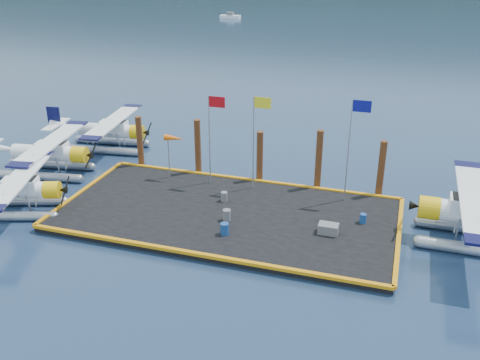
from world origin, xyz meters
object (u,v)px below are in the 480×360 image
object	(u,v)px
drum_1	(225,229)
seaplane_b	(48,155)
seaplane_c	(110,132)
drum_0	(224,197)
piling_3	(319,162)
windsock	(174,139)
seaplane_a	(16,192)
piling_0	(140,143)
drum_3	(227,215)
piling_4	(381,171)
flagpole_yellow	(257,129)
piling_1	(198,149)
piling_2	(260,158)
seaplane_d	(480,218)
crate	(328,229)
flagpole_red	(212,126)
drum_4	(363,218)
flagpole_blue	(353,136)

from	to	relation	value
drum_1	seaplane_b	bearing A→B (deg)	161.34
seaplane_c	drum_0	distance (m)	13.97
piling_3	windsock	bearing A→B (deg)	-170.47
seaplane_a	seaplane_c	world-z (taller)	seaplane_c
drum_0	piling_0	world-z (taller)	piling_0
seaplane_a	drum_3	xyz separation A→B (m)	(12.79, 2.23, -0.64)
piling_3	drum_0	bearing A→B (deg)	-142.28
seaplane_a	piling_3	distance (m)	19.06
seaplane_c	piling_4	size ratio (longest dim) A/B	2.33
flagpole_yellow	piling_1	xyz separation A→B (m)	(-4.70, 1.60, -2.41)
seaplane_b	piling_2	distance (m)	15.09
seaplane_d	piling_1	xyz separation A→B (m)	(-18.07, 4.20, 0.45)
drum_3	piling_3	distance (m)	7.77
drum_1	piling_2	size ratio (longest dim) A/B	0.18
seaplane_d	crate	bearing A→B (deg)	103.99
drum_3	piling_0	xyz separation A→B (m)	(-8.81, 6.39, 1.26)
seaplane_a	flagpole_yellow	world-z (taller)	flagpole_yellow
crate	piling_0	world-z (taller)	piling_0
drum_0	drum_1	size ratio (longest dim) A/B	0.89
seaplane_a	seaplane_b	world-z (taller)	seaplane_b
flagpole_red	windsock	size ratio (longest dim) A/B	1.92
seaplane_a	drum_4	distance (m)	20.87
flagpole_yellow	flagpole_blue	size ratio (longest dim) A/B	0.95
piling_4	seaplane_d	bearing A→B (deg)	-37.01
seaplane_a	flagpole_yellow	xyz separation A→B (m)	(13.19, 7.02, 3.13)
drum_4	piling_0	xyz separation A→B (m)	(-16.42, 4.29, 1.32)
drum_4	piling_3	size ratio (longest dim) A/B	0.13
drum_1	flagpole_yellow	size ratio (longest dim) A/B	0.11
windsock	drum_3	bearing A→B (deg)	-41.90
seaplane_c	crate	world-z (taller)	seaplane_c
seaplane_d	flagpole_blue	distance (m)	8.39
seaplane_b	seaplane_d	distance (m)	28.40
drum_3	flagpole_red	xyz separation A→B (m)	(-2.60, 4.79, 3.66)
seaplane_c	seaplane_d	world-z (taller)	seaplane_d
flagpole_red	piling_4	xyz separation A→B (m)	(10.79, 1.60, -2.40)
crate	piling_3	distance (m)	6.52
piling_1	piling_4	bearing A→B (deg)	0.00
drum_0	crate	xyz separation A→B (m)	(6.88, -2.12, -0.02)
piling_2	piling_4	size ratio (longest dim) A/B	0.95
seaplane_d	piling_1	size ratio (longest dim) A/B	2.52
flagpole_yellow	piling_3	size ratio (longest dim) A/B	1.44
seaplane_b	drum_3	distance (m)	15.03
flagpole_blue	piling_1	world-z (taller)	flagpole_blue
windsock	drum_4	bearing A→B (deg)	-11.75
drum_0	piling_3	bearing A→B (deg)	37.72
seaplane_b	crate	xyz separation A→B (m)	(20.50, -3.20, -0.80)
drum_0	drum_3	world-z (taller)	drum_3
seaplane_c	flagpole_blue	distance (m)	20.25
drum_1	crate	xyz separation A→B (m)	(5.47, 1.87, -0.06)
crate	piling_3	xyz separation A→B (m)	(-1.70, 6.12, 1.47)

